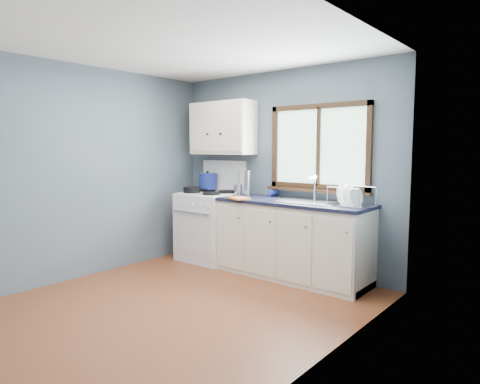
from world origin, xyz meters
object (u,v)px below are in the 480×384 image
Objects in this scene: base_cabinets at (292,244)px; utensil_crock at (238,189)px; stockpot at (208,181)px; gas_range at (210,224)px; thermos at (247,183)px; dish_rack at (350,200)px; skillet at (192,189)px; sink at (305,207)px.

base_cabinets is 5.33× the size of utensil_crock.
base_cabinets is at bearing -4.50° from stockpot.
gas_range is 0.65m from utensil_crock.
thermos reaches higher than dish_rack.
skillet is at bearing -95.10° from stockpot.
gas_range reaches higher than sink.
sink is 2.42× the size of utensil_crock.
base_cabinets is 0.48m from sink.
skillet is at bearing -174.42° from sink.
skillet is at bearing -173.74° from base_cabinets.
gas_range is 0.62m from stockpot.
sink is at bearing -168.22° from dish_rack.
gas_range is 2.85× the size of dish_rack.
base_cabinets is at bearing 179.87° from sink.
sink is 0.98m from thermos.
base_cabinets is at bearing -16.68° from skillet.
utensil_crock is (0.40, 0.12, 0.50)m from gas_range.
skillet is (-0.19, -0.15, 0.49)m from gas_range.
sink reaches higher than skillet.
gas_range is 0.74× the size of base_cabinets.
gas_range is at bearing -179.18° from base_cabinets.
skillet is 0.65m from utensil_crock.
stockpot is 0.63× the size of dish_rack.
gas_range reaches higher than utensil_crock.
base_cabinets is 1.08m from utensil_crock.
stockpot is 2.20m from dish_rack.
stockpot reaches higher than base_cabinets.
sink reaches higher than stockpot.
gas_range reaches higher than thermos.
stockpot is (-1.65, 0.12, 0.21)m from sink.
gas_range is at bearing -179.29° from sink.
thermos is (0.71, 0.01, 0.01)m from stockpot.
skillet is 1.12× the size of thermos.
utensil_crock is 0.17m from thermos.
gas_range reaches higher than stockpot.
skillet is at bearing -158.60° from thermos.
dish_rack is at bearing -3.25° from utensil_crock.
gas_range reaches higher than dish_rack.
sink is at bearing -0.13° from base_cabinets.
utensil_crock is 1.63m from dish_rack.
stockpot reaches higher than dish_rack.
dish_rack is at bearing 0.95° from base_cabinets.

